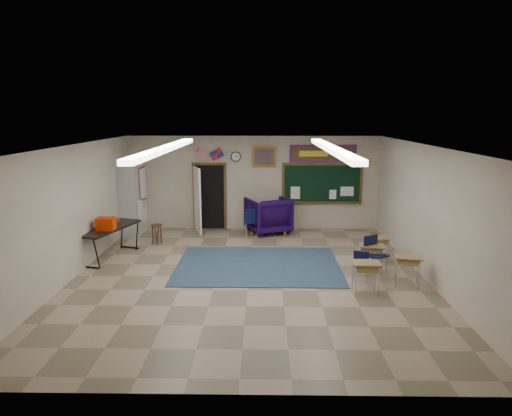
{
  "coord_description": "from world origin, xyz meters",
  "views": [
    {
      "loc": [
        0.33,
        -9.96,
        3.69
      ],
      "look_at": [
        0.14,
        1.5,
        1.31
      ],
      "focal_mm": 32.0,
      "sensor_mm": 36.0,
      "label": 1
    }
  ],
  "objects_px": {
    "student_desk_front_right": "(377,248)",
    "folding_table": "(110,241)",
    "wooden_stool": "(157,234)",
    "wingback_armchair": "(268,215)",
    "student_desk_front_left": "(371,257)"
  },
  "relations": [
    {
      "from": "folding_table",
      "to": "wooden_stool",
      "type": "distance_m",
      "value": 1.62
    },
    {
      "from": "wingback_armchair",
      "to": "student_desk_front_left",
      "type": "distance_m",
      "value": 4.37
    },
    {
      "from": "folding_table",
      "to": "wooden_stool",
      "type": "height_order",
      "value": "folding_table"
    },
    {
      "from": "student_desk_front_left",
      "to": "wooden_stool",
      "type": "bearing_deg",
      "value": 167.78
    },
    {
      "from": "student_desk_front_right",
      "to": "folding_table",
      "type": "relative_size",
      "value": 0.31
    },
    {
      "from": "folding_table",
      "to": "student_desk_front_right",
      "type": "bearing_deg",
      "value": 15.08
    },
    {
      "from": "wooden_stool",
      "to": "wingback_armchair",
      "type": "bearing_deg",
      "value": 22.07
    },
    {
      "from": "student_desk_front_right",
      "to": "wooden_stool",
      "type": "xyz_separation_m",
      "value": [
        -5.95,
        1.56,
        -0.07
      ]
    },
    {
      "from": "student_desk_front_right",
      "to": "folding_table",
      "type": "distance_m",
      "value": 6.86
    },
    {
      "from": "student_desk_front_left",
      "to": "wingback_armchair",
      "type": "bearing_deg",
      "value": 133.72
    },
    {
      "from": "student_desk_front_left",
      "to": "student_desk_front_right",
      "type": "xyz_separation_m",
      "value": [
        0.33,
        0.79,
        -0.02
      ]
    },
    {
      "from": "wingback_armchair",
      "to": "folding_table",
      "type": "distance_m",
      "value": 4.9
    },
    {
      "from": "student_desk_front_left",
      "to": "wooden_stool",
      "type": "distance_m",
      "value": 6.09
    },
    {
      "from": "wingback_armchair",
      "to": "student_desk_front_right",
      "type": "relative_size",
      "value": 1.91
    },
    {
      "from": "student_desk_front_right",
      "to": "wooden_stool",
      "type": "distance_m",
      "value": 6.15
    }
  ]
}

